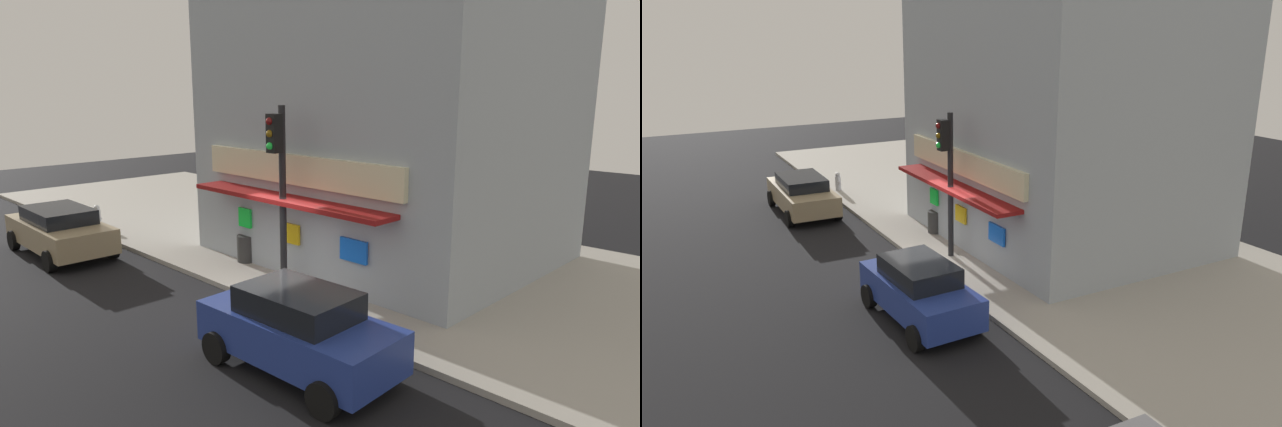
% 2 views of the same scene
% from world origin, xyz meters
% --- Properties ---
extents(ground_plane, '(59.74, 59.74, 0.00)m').
position_xyz_m(ground_plane, '(0.00, 0.00, 0.00)').
color(ground_plane, black).
extents(sidewalk, '(39.83, 10.54, 0.14)m').
position_xyz_m(sidewalk, '(0.00, 5.27, 0.07)').
color(sidewalk, '#A39E93').
rests_on(sidewalk, ground_plane).
extents(corner_building, '(9.36, 8.42, 8.18)m').
position_xyz_m(corner_building, '(-0.29, 5.47, 4.23)').
color(corner_building, '#9EA8B2').
rests_on(corner_building, sidewalk).
extents(traffic_light, '(0.32, 0.58, 4.65)m').
position_xyz_m(traffic_light, '(-0.18, 1.01, 3.13)').
color(traffic_light, black).
rests_on(traffic_light, sidewalk).
extents(fire_hydrant, '(0.49, 0.25, 0.81)m').
position_xyz_m(fire_hydrant, '(-9.91, 0.52, 0.53)').
color(fire_hydrant, '#B2B2B7').
rests_on(fire_hydrant, sidewalk).
extents(trash_can, '(0.56, 0.56, 0.79)m').
position_xyz_m(trash_can, '(-2.54, 1.74, 0.54)').
color(trash_can, '#2D2D2D').
rests_on(trash_can, sidewalk).
extents(pedestrian, '(0.52, 0.42, 1.67)m').
position_xyz_m(pedestrian, '(0.41, 2.46, 1.05)').
color(pedestrian, navy).
rests_on(pedestrian, sidewalk).
extents(potted_plant_by_doorway, '(0.59, 0.59, 0.92)m').
position_xyz_m(potted_plant_by_doorway, '(-1.44, 2.87, 0.65)').
color(potted_plant_by_doorway, brown).
rests_on(potted_plant_by_doorway, sidewalk).
extents(parked_car_blue, '(4.03, 2.03, 1.62)m').
position_xyz_m(parked_car_blue, '(3.26, -1.60, 0.84)').
color(parked_car_blue, navy).
rests_on(parked_car_blue, ground_plane).
extents(parked_car_tan, '(4.62, 2.16, 1.52)m').
position_xyz_m(parked_car_tan, '(-7.70, -1.67, 0.80)').
color(parked_car_tan, '#9E8966').
rests_on(parked_car_tan, ground_plane).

